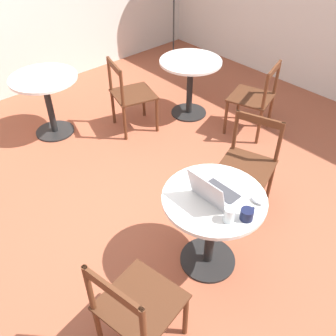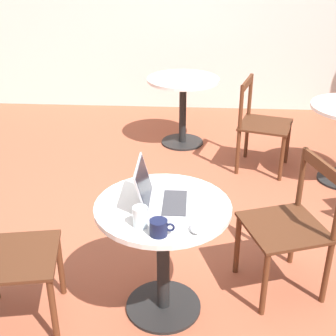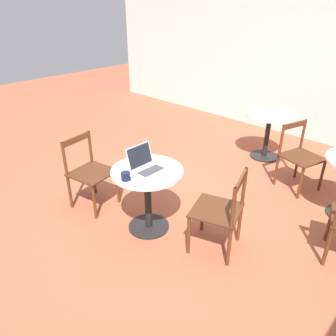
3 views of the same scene
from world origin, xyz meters
name	(u,v)px [view 1 (image 1 of 3)]	position (x,y,z in m)	size (l,w,h in m)	color
ground_plane	(166,223)	(0.00, 0.00, 0.00)	(16.00, 16.00, 0.00)	#9E5138
cafe_table_near	(212,215)	(-0.02, -0.53, 0.53)	(0.74, 0.74, 0.72)	black
cafe_table_mid	(190,75)	(1.50, 1.23, 0.53)	(0.74, 0.74, 0.72)	black
cafe_table_far	(46,92)	(0.00, 2.00, 0.53)	(0.74, 0.74, 0.72)	black
chair_near_right	(248,165)	(0.73, -0.27, 0.44)	(0.58, 0.58, 0.86)	#562D19
chair_near_left	(136,308)	(-0.86, -0.68, 0.44)	(0.53, 0.53, 0.86)	#562D19
chair_mid_front	(255,98)	(1.75, 0.43, 0.44)	(0.57, 0.57, 0.86)	#562D19
chair_mid_left	(130,95)	(0.75, 1.45, 0.44)	(0.56, 0.56, 0.86)	#562D19
laptop	(215,192)	(-0.02, -0.53, 0.77)	(0.30, 0.32, 0.24)	#B7B7BC
mouse	(257,200)	(0.16, -0.76, 0.73)	(0.06, 0.10, 0.03)	#B7B7BC
mug	(247,214)	(-0.02, -0.81, 0.76)	(0.12, 0.09, 0.08)	#141938
drinking_glass	(229,215)	(-0.12, -0.74, 0.77)	(0.07, 0.07, 0.11)	silver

